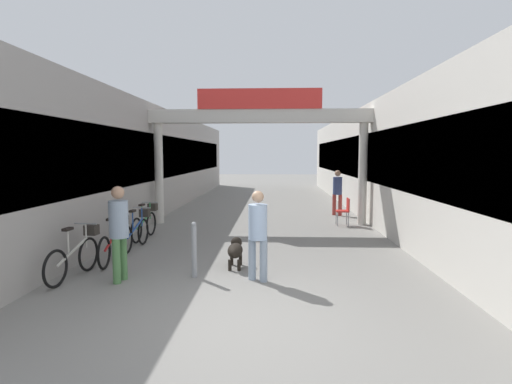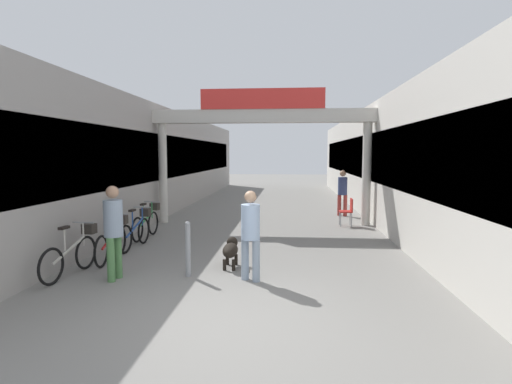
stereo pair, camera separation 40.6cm
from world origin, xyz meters
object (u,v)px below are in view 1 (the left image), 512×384
(dog_on_leash, at_px, (235,250))
(bicycle_red_second, at_px, (115,241))
(bicycle_green_farthest, at_px, (146,223))
(cafe_chair_red_nearer, at_px, (345,209))
(bicycle_silver_nearest, at_px, (76,254))
(pedestrian_with_dog, at_px, (258,230))
(bollard_post_metal, at_px, (194,249))
(pedestrian_carrying_crate, at_px, (337,190))
(bicycle_blue_third, at_px, (137,231))
(pedestrian_companion, at_px, (119,227))

(dog_on_leash, height_order, bicycle_red_second, bicycle_red_second)
(dog_on_leash, height_order, bicycle_green_farthest, bicycle_green_farthest)
(dog_on_leash, distance_m, cafe_chair_red_nearer, 5.79)
(bicycle_silver_nearest, bearing_deg, pedestrian_with_dog, -1.03)
(bicycle_red_second, height_order, bollard_post_metal, bollard_post_metal)
(bicycle_silver_nearest, height_order, bicycle_red_second, same)
(dog_on_leash, bearing_deg, bicycle_silver_nearest, -164.72)
(pedestrian_carrying_crate, bearing_deg, bicycle_blue_third, -135.95)
(pedestrian_with_dog, bearing_deg, cafe_chair_red_nearer, 65.97)
(bicycle_red_second, bearing_deg, dog_on_leash, -7.06)
(pedestrian_companion, height_order, bollard_post_metal, pedestrian_companion)
(pedestrian_carrying_crate, bearing_deg, pedestrian_companion, -122.53)
(pedestrian_with_dog, xyz_separation_m, bicycle_red_second, (-3.14, 1.19, -0.50))
(pedestrian_companion, xyz_separation_m, bicycle_red_second, (-0.64, 1.35, -0.56))
(pedestrian_carrying_crate, relative_size, bollard_post_metal, 1.62)
(dog_on_leash, relative_size, bicycle_green_farthest, 0.46)
(pedestrian_companion, bearing_deg, bicycle_green_farthest, 101.20)
(bicycle_blue_third, xyz_separation_m, bollard_post_metal, (1.87, -2.23, 0.10))
(pedestrian_carrying_crate, relative_size, bicycle_blue_third, 1.01)
(bollard_post_metal, bearing_deg, bicycle_green_farthest, 120.97)
(pedestrian_carrying_crate, distance_m, cafe_chair_red_nearer, 2.20)
(pedestrian_companion, distance_m, bicycle_blue_third, 2.66)
(pedestrian_companion, height_order, dog_on_leash, pedestrian_companion)
(cafe_chair_red_nearer, bearing_deg, bicycle_blue_third, -148.98)
(dog_on_leash, relative_size, bollard_post_metal, 0.74)
(bicycle_blue_third, xyz_separation_m, cafe_chair_red_nearer, (5.64, 3.39, 0.10))
(pedestrian_with_dog, distance_m, pedestrian_carrying_crate, 8.36)
(bicycle_blue_third, relative_size, bollard_post_metal, 1.61)
(pedestrian_with_dog, height_order, bicycle_silver_nearest, pedestrian_with_dog)
(bicycle_green_farthest, distance_m, cafe_chair_red_nearer, 6.22)
(bicycle_green_farthest, bearing_deg, pedestrian_carrying_crate, 36.77)
(pedestrian_companion, bearing_deg, dog_on_leash, 27.05)
(pedestrian_companion, distance_m, bicycle_red_second, 1.60)
(pedestrian_with_dog, bearing_deg, pedestrian_companion, -176.27)
(dog_on_leash, height_order, bicycle_silver_nearest, bicycle_silver_nearest)
(pedestrian_with_dog, height_order, cafe_chair_red_nearer, pedestrian_with_dog)
(pedestrian_with_dog, height_order, bollard_post_metal, pedestrian_with_dog)
(bicycle_red_second, relative_size, cafe_chair_red_nearer, 1.90)
(pedestrian_companion, relative_size, bicycle_blue_third, 1.03)
(pedestrian_companion, distance_m, cafe_chair_red_nearer, 7.81)
(bicycle_red_second, bearing_deg, pedestrian_with_dog, -20.72)
(pedestrian_carrying_crate, xyz_separation_m, dog_on_leash, (-3.16, -7.06, -0.61))
(dog_on_leash, distance_m, bicycle_red_second, 2.66)
(pedestrian_with_dog, xyz_separation_m, pedestrian_companion, (-2.49, -0.16, 0.06))
(dog_on_leash, bearing_deg, bicycle_red_second, 172.94)
(bicycle_green_farthest, relative_size, cafe_chair_red_nearer, 1.90)
(bicycle_red_second, height_order, bicycle_green_farthest, same)
(pedestrian_carrying_crate, xyz_separation_m, cafe_chair_red_nearer, (-0.09, -2.15, -0.43))
(pedestrian_carrying_crate, bearing_deg, bicycle_red_second, -130.72)
(bicycle_green_farthest, bearing_deg, cafe_chair_red_nearer, 21.19)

